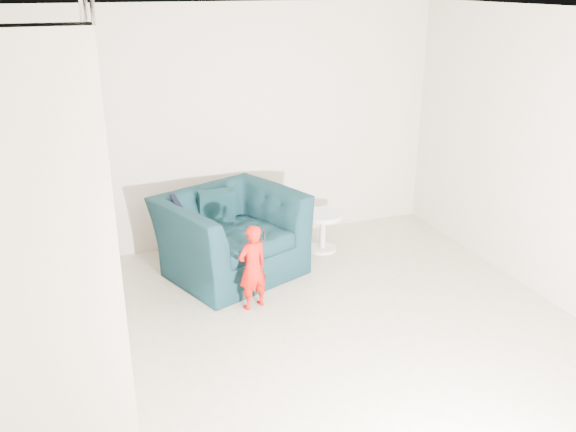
% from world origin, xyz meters
% --- Properties ---
extents(floor, '(5.50, 5.50, 0.00)m').
position_xyz_m(floor, '(0.00, 0.00, 0.00)').
color(floor, gray).
rests_on(floor, ground).
extents(ceiling, '(5.50, 5.50, 0.00)m').
position_xyz_m(ceiling, '(0.00, 0.00, 2.70)').
color(ceiling, silver).
rests_on(ceiling, back_wall).
extents(back_wall, '(5.00, 0.00, 5.00)m').
position_xyz_m(back_wall, '(0.00, 2.75, 1.35)').
color(back_wall, '#B6A794').
rests_on(back_wall, floor).
extents(armchair, '(1.65, 1.55, 0.86)m').
position_xyz_m(armchair, '(-0.22, 1.91, 0.43)').
color(armchair, black).
rests_on(armchair, floor).
extents(toddler, '(0.35, 0.28, 0.83)m').
position_xyz_m(toddler, '(-0.23, 1.13, 0.42)').
color(toddler, '#AE0605').
rests_on(toddler, floor).
extents(side_table, '(0.45, 0.45, 0.45)m').
position_xyz_m(side_table, '(0.91, 2.10, 0.30)').
color(side_table, silver).
rests_on(side_table, floor).
extents(staircase, '(1.02, 3.03, 3.62)m').
position_xyz_m(staircase, '(-2.00, 0.55, 0.95)').
color(staircase, '#ADA089').
rests_on(staircase, floor).
extents(cushion, '(0.39, 0.19, 0.38)m').
position_xyz_m(cushion, '(-0.30, 2.16, 0.67)').
color(cushion, black).
rests_on(cushion, armchair).
extents(throw, '(0.06, 0.56, 0.62)m').
position_xyz_m(throw, '(-0.75, 1.94, 0.54)').
color(throw, black).
rests_on(throw, armchair).
extents(phone, '(0.03, 0.05, 0.10)m').
position_xyz_m(phone, '(-0.11, 1.12, 0.73)').
color(phone, black).
rests_on(phone, toddler).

